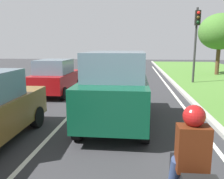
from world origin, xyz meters
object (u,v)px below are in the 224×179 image
at_px(tree_roadside_far, 220,32).
at_px(rider_person, 192,147).
at_px(traffic_light_near_right, 196,32).
at_px(car_hatchback_far, 56,77).
at_px(car_suv_ahead, 116,87).

bearing_deg(tree_roadside_far, rider_person, -109.24).
bearing_deg(rider_person, tree_roadside_far, 69.67).
bearing_deg(traffic_light_near_right, tree_roadside_far, 57.29).
relative_size(car_hatchback_far, rider_person, 3.19).
height_order(car_suv_ahead, car_hatchback_far, car_suv_ahead).
relative_size(rider_person, tree_roadside_far, 0.23).
bearing_deg(rider_person, car_hatchback_far, 118.19).
height_order(car_hatchback_far, traffic_light_near_right, traffic_light_near_right).
relative_size(car_suv_ahead, rider_person, 3.87).
height_order(car_hatchback_far, tree_roadside_far, tree_roadside_far).
height_order(car_suv_ahead, rider_person, car_suv_ahead).
bearing_deg(tree_roadside_far, car_suv_ahead, -119.54).
xyz_separation_m(car_hatchback_far, rider_person, (4.75, -8.48, 0.31)).
xyz_separation_m(car_suv_ahead, car_hatchback_far, (-3.42, 4.15, -0.28)).
bearing_deg(car_suv_ahead, car_hatchback_far, 129.83).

